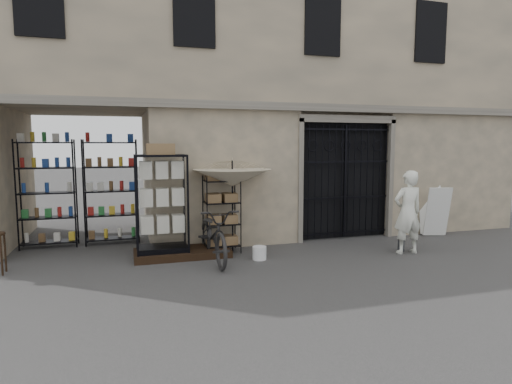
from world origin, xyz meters
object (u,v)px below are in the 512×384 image
object	(u,v)px
white_bucket	(259,253)
shopkeeper	(406,253)
easel_sign	(434,211)
display_cabinet	(162,208)
market_umbrella	(232,173)
steel_bollard	(401,234)
wire_rack	(222,215)
bicycle	(214,261)

from	to	relation	value
white_bucket	shopkeeper	world-z (taller)	white_bucket
white_bucket	easel_sign	distance (m)	5.18
display_cabinet	market_umbrella	size ratio (longest dim) A/B	0.90
steel_bollard	shopkeeper	distance (m)	0.42
white_bucket	steel_bollard	world-z (taller)	steel_bollard
wire_rack	market_umbrella	size ratio (longest dim) A/B	0.69
shopkeeper	bicycle	bearing A→B (deg)	-6.56
display_cabinet	white_bucket	xyz separation A→B (m)	(1.91, -0.68, -0.92)
display_cabinet	market_umbrella	xyz separation A→B (m)	(1.54, 0.14, 0.69)
white_bucket	bicycle	distance (m)	0.95
steel_bollard	shopkeeper	size ratio (longest dim) A/B	0.43
market_umbrella	bicycle	xyz separation A→B (m)	(-0.56, -0.64, -1.75)
steel_bollard	shopkeeper	world-z (taller)	steel_bollard
white_bucket	shopkeeper	xyz separation A→B (m)	(3.25, -0.44, -0.14)
wire_rack	white_bucket	xyz separation A→B (m)	(0.61, -0.86, -0.69)
bicycle	shopkeeper	distance (m)	4.22
shopkeeper	easel_sign	distance (m)	2.36
white_bucket	bicycle	world-z (taller)	bicycle
display_cabinet	steel_bollard	xyz separation A→B (m)	(5.13, -0.98, -0.67)
bicycle	easel_sign	distance (m)	6.07
bicycle	market_umbrella	bearing A→B (deg)	47.03
market_umbrella	shopkeeper	world-z (taller)	market_umbrella
steel_bollard	shopkeeper	xyz separation A→B (m)	(0.03, -0.14, -0.39)
wire_rack	steel_bollard	xyz separation A→B (m)	(3.83, -1.16, -0.44)
wire_rack	market_umbrella	world-z (taller)	market_umbrella
market_umbrella	shopkeeper	size ratio (longest dim) A/B	1.34
easel_sign	market_umbrella	bearing A→B (deg)	-165.33
bicycle	wire_rack	bearing A→B (deg)	63.03
market_umbrella	steel_bollard	bearing A→B (deg)	-17.22
display_cabinet	market_umbrella	distance (m)	1.70
bicycle	easel_sign	size ratio (longest dim) A/B	1.67
bicycle	steel_bollard	distance (m)	4.19
bicycle	steel_bollard	size ratio (longest dim) A/B	2.73
display_cabinet	white_bucket	size ratio (longest dim) A/B	7.64
market_umbrella	easel_sign	distance (m)	5.55
wire_rack	shopkeeper	xyz separation A→B (m)	(3.86, -1.30, -0.83)
shopkeeper	easel_sign	xyz separation A→B (m)	(1.82, 1.36, 0.66)
white_bucket	shopkeeper	size ratio (longest dim) A/B	0.16
white_bucket	market_umbrella	bearing A→B (deg)	114.29
market_umbrella	easel_sign	world-z (taller)	market_umbrella
display_cabinet	bicycle	world-z (taller)	display_cabinet
steel_bollard	wire_rack	bearing A→B (deg)	163.20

